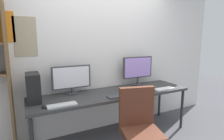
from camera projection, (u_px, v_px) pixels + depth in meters
wall_back at (102, 55)px, 3.08m from camera, size 4.93×0.11×2.60m
desk at (113, 95)px, 2.82m from camera, size 2.53×0.68×0.74m
office_chair at (140, 137)px, 2.15m from camera, size 0.53×0.54×0.99m
monitor_left at (72, 79)px, 2.69m from camera, size 0.59×0.18×0.43m
monitor_right at (138, 69)px, 3.21m from camera, size 0.60×0.18×0.52m
pc_tower at (33, 88)px, 2.36m from camera, size 0.17×0.34×0.39m
keyboard_left at (62, 105)px, 2.23m from camera, size 0.37×0.13×0.02m
keyboard_center at (121, 96)px, 2.61m from camera, size 0.40×0.13×0.02m
keyboard_right at (164, 89)px, 2.98m from camera, size 0.36×0.13×0.02m
computer_mouse at (44, 106)px, 2.18m from camera, size 0.06×0.10×0.03m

